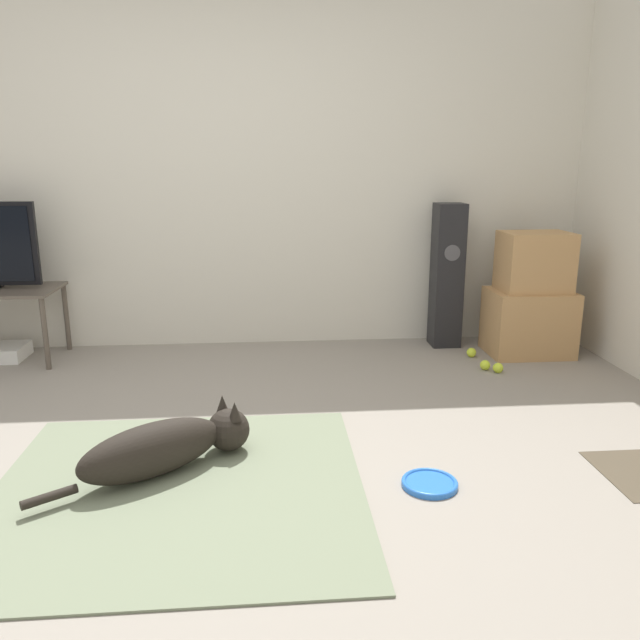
{
  "coord_description": "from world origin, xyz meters",
  "views": [
    {
      "loc": [
        0.25,
        -2.5,
        1.33
      ],
      "look_at": [
        0.55,
        0.95,
        0.45
      ],
      "focal_mm": 35.0,
      "sensor_mm": 36.0,
      "label": 1
    }
  ],
  "objects_px": {
    "tennis_ball_by_boxes": "(485,365)",
    "floor_speaker": "(447,276)",
    "tennis_ball_near_speaker": "(471,352)",
    "cardboard_box_lower": "(528,322)",
    "tennis_ball_loose_on_carpet": "(498,368)",
    "cardboard_box_upper": "(535,262)",
    "frisbee": "(430,483)",
    "dog": "(169,445)"
  },
  "relations": [
    {
      "from": "cardboard_box_upper",
      "to": "tennis_ball_by_boxes",
      "type": "bearing_deg",
      "value": -141.73
    },
    {
      "from": "frisbee",
      "to": "cardboard_box_lower",
      "type": "height_order",
      "value": "cardboard_box_lower"
    },
    {
      "from": "tennis_ball_loose_on_carpet",
      "to": "cardboard_box_upper",
      "type": "bearing_deg",
      "value": 47.76
    },
    {
      "from": "dog",
      "to": "cardboard_box_upper",
      "type": "bearing_deg",
      "value": 34.45
    },
    {
      "from": "cardboard_box_upper",
      "to": "floor_speaker",
      "type": "relative_size",
      "value": 0.44
    },
    {
      "from": "floor_speaker",
      "to": "tennis_ball_by_boxes",
      "type": "bearing_deg",
      "value": -79.57
    },
    {
      "from": "dog",
      "to": "cardboard_box_lower",
      "type": "height_order",
      "value": "cardboard_box_lower"
    },
    {
      "from": "cardboard_box_lower",
      "to": "tennis_ball_near_speaker",
      "type": "xyz_separation_m",
      "value": [
        -0.42,
        -0.06,
        -0.19
      ]
    },
    {
      "from": "floor_speaker",
      "to": "tennis_ball_near_speaker",
      "type": "bearing_deg",
      "value": -71.07
    },
    {
      "from": "cardboard_box_lower",
      "to": "tennis_ball_near_speaker",
      "type": "distance_m",
      "value": 0.47
    },
    {
      "from": "dog",
      "to": "cardboard_box_lower",
      "type": "xyz_separation_m",
      "value": [
        2.28,
        1.57,
        0.1
      ]
    },
    {
      "from": "cardboard_box_lower",
      "to": "tennis_ball_by_boxes",
      "type": "distance_m",
      "value": 0.57
    },
    {
      "from": "cardboard_box_lower",
      "to": "tennis_ball_near_speaker",
      "type": "height_order",
      "value": "cardboard_box_lower"
    },
    {
      "from": "cardboard_box_upper",
      "to": "cardboard_box_lower",
      "type": "bearing_deg",
      "value": -159.05
    },
    {
      "from": "frisbee",
      "to": "floor_speaker",
      "type": "height_order",
      "value": "floor_speaker"
    },
    {
      "from": "floor_speaker",
      "to": "cardboard_box_upper",
      "type": "bearing_deg",
      "value": -25.76
    },
    {
      "from": "frisbee",
      "to": "cardboard_box_lower",
      "type": "bearing_deg",
      "value": 56.84
    },
    {
      "from": "frisbee",
      "to": "tennis_ball_near_speaker",
      "type": "xyz_separation_m",
      "value": [
        0.75,
        1.73,
        0.02
      ]
    },
    {
      "from": "tennis_ball_by_boxes",
      "to": "tennis_ball_near_speaker",
      "type": "height_order",
      "value": "same"
    },
    {
      "from": "cardboard_box_upper",
      "to": "tennis_ball_loose_on_carpet",
      "type": "height_order",
      "value": "cardboard_box_upper"
    },
    {
      "from": "cardboard_box_lower",
      "to": "tennis_ball_loose_on_carpet",
      "type": "distance_m",
      "value": 0.57
    },
    {
      "from": "frisbee",
      "to": "tennis_ball_loose_on_carpet",
      "type": "distance_m",
      "value": 1.61
    },
    {
      "from": "dog",
      "to": "tennis_ball_by_boxes",
      "type": "xyz_separation_m",
      "value": [
        1.86,
        1.23,
        -0.09
      ]
    },
    {
      "from": "dog",
      "to": "tennis_ball_loose_on_carpet",
      "type": "xyz_separation_m",
      "value": [
        1.92,
        1.17,
        -0.09
      ]
    },
    {
      "from": "cardboard_box_lower",
      "to": "tennis_ball_loose_on_carpet",
      "type": "bearing_deg",
      "value": -131.81
    },
    {
      "from": "cardboard_box_lower",
      "to": "floor_speaker",
      "type": "relative_size",
      "value": 0.54
    },
    {
      "from": "cardboard_box_lower",
      "to": "tennis_ball_by_boxes",
      "type": "bearing_deg",
      "value": -141.45
    },
    {
      "from": "dog",
      "to": "floor_speaker",
      "type": "relative_size",
      "value": 0.83
    },
    {
      "from": "tennis_ball_by_boxes",
      "to": "floor_speaker",
      "type": "bearing_deg",
      "value": 100.43
    },
    {
      "from": "tennis_ball_by_boxes",
      "to": "tennis_ball_near_speaker",
      "type": "relative_size",
      "value": 1.0
    },
    {
      "from": "tennis_ball_by_boxes",
      "to": "tennis_ball_loose_on_carpet",
      "type": "height_order",
      "value": "same"
    },
    {
      "from": "cardboard_box_lower",
      "to": "cardboard_box_upper",
      "type": "xyz_separation_m",
      "value": [
        0.01,
        0.0,
        0.43
      ]
    },
    {
      "from": "tennis_ball_loose_on_carpet",
      "to": "dog",
      "type": "bearing_deg",
      "value": -148.71
    },
    {
      "from": "tennis_ball_by_boxes",
      "to": "tennis_ball_near_speaker",
      "type": "bearing_deg",
      "value": 90.15
    },
    {
      "from": "floor_speaker",
      "to": "tennis_ball_near_speaker",
      "type": "relative_size",
      "value": 15.81
    },
    {
      "from": "frisbee",
      "to": "cardboard_box_upper",
      "type": "xyz_separation_m",
      "value": [
        1.18,
        1.79,
        0.65
      ]
    },
    {
      "from": "cardboard_box_upper",
      "to": "tennis_ball_by_boxes",
      "type": "xyz_separation_m",
      "value": [
        -0.43,
        -0.34,
        -0.63
      ]
    },
    {
      "from": "cardboard_box_upper",
      "to": "tennis_ball_loose_on_carpet",
      "type": "distance_m",
      "value": 0.83
    },
    {
      "from": "cardboard_box_lower",
      "to": "tennis_ball_loose_on_carpet",
      "type": "relative_size",
      "value": 8.55
    },
    {
      "from": "floor_speaker",
      "to": "dog",
      "type": "bearing_deg",
      "value": -133.75
    },
    {
      "from": "cardboard_box_upper",
      "to": "tennis_ball_loose_on_carpet",
      "type": "bearing_deg",
      "value": -132.24
    },
    {
      "from": "cardboard_box_lower",
      "to": "tennis_ball_loose_on_carpet",
      "type": "xyz_separation_m",
      "value": [
        -0.35,
        -0.4,
        -0.19
      ]
    }
  ]
}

